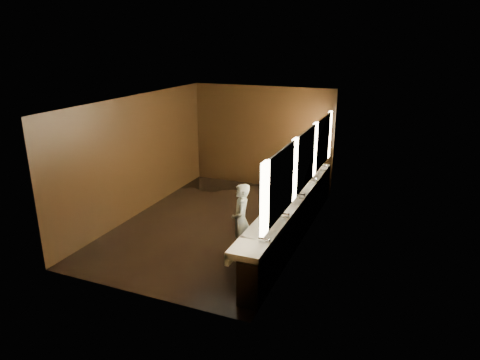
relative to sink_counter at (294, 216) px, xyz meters
The scene contains 10 objects.
floor 1.86m from the sink_counter, behind, with size 6.00×6.00×0.00m, color black.
ceiling 2.92m from the sink_counter, behind, with size 4.00×6.00×0.02m, color #2D2D2B.
wall_back 3.61m from the sink_counter, 120.87° to the left, with size 4.00×0.02×2.80m, color black.
wall_front 3.61m from the sink_counter, 120.87° to the right, with size 4.00×0.02×2.80m, color black.
wall_left 3.90m from the sink_counter, behind, with size 0.02×6.00×2.80m, color black.
wall_right 0.93m from the sink_counter, ahead, with size 0.02×6.00×2.80m, color black.
sink_counter is the anchor object (origin of this frame).
mirror_band 1.27m from the sink_counter, ahead, with size 0.06×5.03×1.15m.
person 1.35m from the sink_counter, 123.09° to the right, with size 0.53×0.35×1.45m, color #819AC1.
trash_bin 1.40m from the sink_counter, 99.02° to the right, with size 0.39×0.39×0.61m, color black.
Camera 1 is at (3.89, -7.99, 4.01)m, focal length 32.00 mm.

